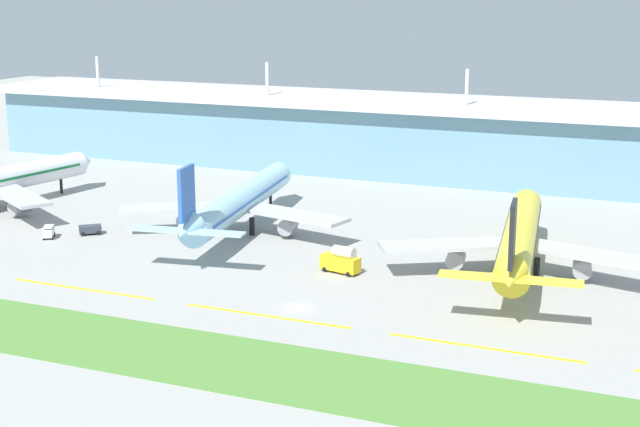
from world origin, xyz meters
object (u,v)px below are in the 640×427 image
pushback_tug (90,229)px  baggage_cart (49,232)px  airliner_near_middle (239,202)px  airliner_far_middle (520,239)px  fuel_truck (341,261)px

pushback_tug → baggage_cart: bearing=-136.4°
airliner_near_middle → airliner_far_middle: (58.43, -6.61, -0.00)m
baggage_cart → fuel_truck: bearing=0.7°
airliner_far_middle → fuel_truck: (-28.93, -11.38, -4.19)m
airliner_near_middle → pushback_tug: (-27.33, -13.19, -5.35)m
airliner_near_middle → fuel_truck: (29.50, -17.99, -4.19)m
airliner_near_middle → baggage_cart: (-33.23, -18.81, -5.19)m
airliner_far_middle → fuel_truck: 31.37m
baggage_cart → pushback_tug: bearing=43.6°
airliner_far_middle → baggage_cart: 92.62m
airliner_far_middle → baggage_cart: size_ratio=15.63×
airliner_near_middle → fuel_truck: size_ratio=8.57×
airliner_far_middle → fuel_truck: size_ratio=8.27×
fuel_truck → baggage_cart: fuel_truck is taller
airliner_near_middle → airliner_far_middle: size_ratio=1.04×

